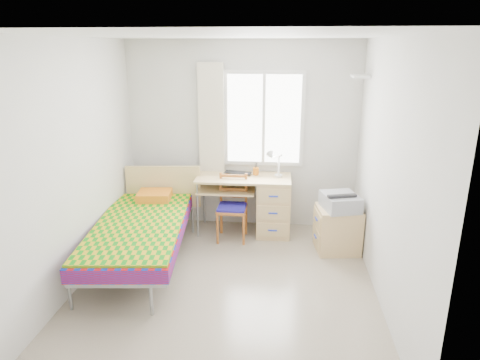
# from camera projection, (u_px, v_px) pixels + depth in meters

# --- Properties ---
(floor) EXTENTS (3.50, 3.50, 0.00)m
(floor) POSITION_uv_depth(u_px,v_px,m) (227.00, 284.00, 4.70)
(floor) COLOR #BCAD93
(floor) RESTS_ON ground
(ceiling) EXTENTS (3.50, 3.50, 0.00)m
(ceiling) POSITION_uv_depth(u_px,v_px,m) (224.00, 35.00, 3.92)
(ceiling) COLOR white
(ceiling) RESTS_ON wall_back
(wall_back) EXTENTS (3.20, 0.00, 3.20)m
(wall_back) POSITION_uv_depth(u_px,v_px,m) (242.00, 136.00, 5.97)
(wall_back) COLOR silver
(wall_back) RESTS_ON ground
(wall_left) EXTENTS (0.00, 3.50, 3.50)m
(wall_left) POSITION_uv_depth(u_px,v_px,m) (74.00, 167.00, 4.47)
(wall_left) COLOR silver
(wall_left) RESTS_ON ground
(wall_right) EXTENTS (0.00, 3.50, 3.50)m
(wall_right) POSITION_uv_depth(u_px,v_px,m) (388.00, 176.00, 4.16)
(wall_right) COLOR silver
(wall_right) RESTS_ON ground
(window) EXTENTS (1.10, 0.04, 1.30)m
(window) POSITION_uv_depth(u_px,v_px,m) (264.00, 119.00, 5.85)
(window) COLOR white
(window) RESTS_ON wall_back
(curtain) EXTENTS (0.35, 0.05, 1.70)m
(curtain) POSITION_uv_depth(u_px,v_px,m) (211.00, 126.00, 5.90)
(curtain) COLOR #F1E7C7
(curtain) RESTS_ON wall_back
(floating_shelf) EXTENTS (0.20, 0.32, 0.03)m
(floating_shelf) POSITION_uv_depth(u_px,v_px,m) (360.00, 76.00, 5.24)
(floating_shelf) COLOR white
(floating_shelf) RESTS_ON wall_right
(bed) EXTENTS (1.22, 2.25, 0.94)m
(bed) POSITION_uv_depth(u_px,v_px,m) (142.00, 227.00, 5.07)
(bed) COLOR gray
(bed) RESTS_ON floor
(desk) EXTENTS (1.29, 0.60, 0.80)m
(desk) POSITION_uv_depth(u_px,v_px,m) (268.00, 203.00, 5.89)
(desk) COLOR #DCBC73
(desk) RESTS_ON floor
(chair) EXTENTS (0.38, 0.38, 0.89)m
(chair) POSITION_uv_depth(u_px,v_px,m) (233.00, 203.00, 5.71)
(chair) COLOR #96411D
(chair) RESTS_ON floor
(cabinet) EXTENTS (0.59, 0.53, 0.57)m
(cabinet) POSITION_uv_depth(u_px,v_px,m) (337.00, 229.00, 5.42)
(cabinet) COLOR tan
(cabinet) RESTS_ON floor
(printer) EXTENTS (0.51, 0.55, 0.20)m
(printer) POSITION_uv_depth(u_px,v_px,m) (340.00, 201.00, 5.27)
(printer) COLOR #9E9FA6
(printer) RESTS_ON cabinet
(laptop) EXTENTS (0.41, 0.30, 0.03)m
(laptop) POSITION_uv_depth(u_px,v_px,m) (237.00, 174.00, 5.88)
(laptop) COLOR black
(laptop) RESTS_ON desk
(pen_cup) EXTENTS (0.10, 0.10, 0.10)m
(pen_cup) POSITION_uv_depth(u_px,v_px,m) (256.00, 171.00, 5.90)
(pen_cup) COLOR orange
(pen_cup) RESTS_ON desk
(task_lamp) EXTENTS (0.22, 0.32, 0.40)m
(task_lamp) POSITION_uv_depth(u_px,v_px,m) (274.00, 161.00, 5.64)
(task_lamp) COLOR white
(task_lamp) RESTS_ON desk
(book) EXTENTS (0.30, 0.33, 0.02)m
(book) POSITION_uv_depth(u_px,v_px,m) (230.00, 191.00, 5.92)
(book) COLOR gray
(book) RESTS_ON desk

